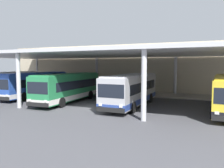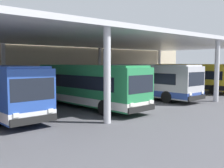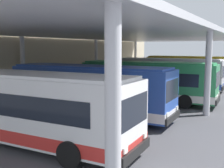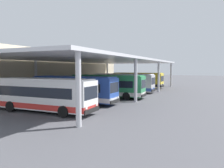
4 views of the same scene
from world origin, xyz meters
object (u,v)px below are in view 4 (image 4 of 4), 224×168
bus_middle_bay (107,86)px  bench_waiting (52,90)px  bus_nearest_bay (43,94)px  bus_far_bay (123,83)px  bus_second_bay (74,89)px  bus_departing (138,80)px  trash_bin (35,93)px

bus_middle_bay → bench_waiting: size_ratio=5.91×
bus_nearest_bay → bus_middle_bay: size_ratio=1.00×
bus_far_bay → bus_second_bay: bearing=176.3°
bus_middle_bay → bus_departing: same height
bus_middle_bay → trash_bin: size_ratio=10.85×
bench_waiting → trash_bin: size_ratio=1.84×
bus_middle_bay → bus_far_bay: same height
bus_departing → trash_bin: (-20.49, 8.31, -0.98)m
bus_nearest_bay → bench_waiting: bearing=37.1°
bus_departing → trash_bin: size_ratio=10.83×
bus_far_bay → bench_waiting: (-7.90, 8.88, -0.99)m
bus_nearest_bay → bench_waiting: 13.81m
bus_nearest_bay → bus_far_bay: 18.89m
bench_waiting → bus_middle_bay: bearing=-86.1°
bus_middle_bay → bus_far_bay: bearing=3.8°
trash_bin → bus_middle_bay: bearing=-64.2°
bus_nearest_bay → bus_departing: size_ratio=1.00×
bus_second_bay → bus_middle_bay: size_ratio=0.99×
bus_departing → trash_bin: bearing=157.9°
bus_second_bay → bench_waiting: 9.77m
bus_second_bay → bus_middle_bay: same height
bus_second_bay → bus_departing: bearing=-1.3°
bus_second_bay → trash_bin: 8.04m
bus_departing → bus_nearest_bay: bearing=179.6°
bus_middle_bay → bus_departing: 16.08m
bus_departing → bench_waiting: (-16.70, 8.53, -0.99)m
bus_nearest_bay → bus_far_bay: (18.88, -0.57, 0.00)m
bus_nearest_bay → bus_second_bay: same height
bus_nearest_bay → bus_departing: bearing=-0.4°
bench_waiting → trash_bin: trash_bin is taller
bus_nearest_bay → bus_middle_bay: 11.66m
bus_nearest_bay → trash_bin: bus_nearest_bay is taller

